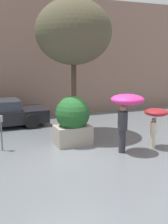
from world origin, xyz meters
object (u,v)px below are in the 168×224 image
Objects in this scene: planter_box at (73,120)px; person_adult at (126,106)px; parking_meter at (1,126)px; person_child at (156,116)px; street_tree at (73,32)px.

person_adult is at bearing -48.24° from planter_box.
parking_meter is at bearing 173.91° from planter_box.
planter_box is at bearing 140.50° from person_adult.
planter_box is 1.46× the size of parking_meter.
street_tree is (-1.96, 2.50, 2.80)m from person_child.
person_child is 5.10m from parking_meter.
street_tree is (0.46, 1.08, 3.03)m from planter_box.
parking_meter is (-4.81, 1.68, -0.27)m from person_child.
person_adult is 0.37× the size of street_tree.
planter_box is 1.26× the size of person_child.
person_adult is (1.28, -1.43, 0.64)m from planter_box.
parking_meter is (-2.84, -0.83, -3.07)m from street_tree.
planter_box is 2.82m from person_child.
planter_box is 0.33× the size of street_tree.
person_child is 0.26× the size of street_tree.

